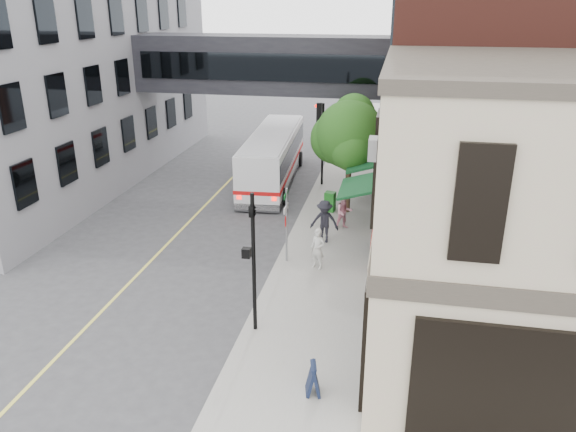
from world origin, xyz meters
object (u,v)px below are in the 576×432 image
at_px(bus, 273,155).
at_px(newspaper_box, 330,202).
at_px(pedestrian_a, 318,249).
at_px(pedestrian_c, 324,221).
at_px(pedestrian_b, 344,212).
at_px(sandwich_board, 313,379).

height_order(bus, newspaper_box, bus).
height_order(pedestrian_a, pedestrian_c, pedestrian_c).
distance_m(pedestrian_b, newspaper_box, 2.26).
height_order(pedestrian_b, newspaper_box, pedestrian_b).
bearing_deg(pedestrian_c, pedestrian_a, -86.41).
height_order(pedestrian_a, newspaper_box, pedestrian_a).
distance_m(pedestrian_c, newspaper_box, 3.78).
distance_m(bus, pedestrian_c, 9.20).
relative_size(pedestrian_c, sandwich_board, 2.07).
relative_size(bus, newspaper_box, 10.96).
distance_m(pedestrian_a, sandwich_board, 7.39).
distance_m(pedestrian_a, newspaper_box, 6.26).
distance_m(pedestrian_a, pedestrian_b, 4.22).
distance_m(pedestrian_a, pedestrian_c, 2.51).
relative_size(pedestrian_a, newspaper_box, 1.65).
bearing_deg(pedestrian_b, pedestrian_a, -122.75).
height_order(pedestrian_c, sandwich_board, pedestrian_c).
bearing_deg(newspaper_box, pedestrian_c, -75.53).
xyz_separation_m(pedestrian_c, newspaper_box, (-0.22, 3.74, -0.44)).
height_order(pedestrian_b, pedestrian_c, pedestrian_c).
bearing_deg(sandwich_board, pedestrian_c, 83.28).
bearing_deg(pedestrian_b, sandwich_board, -112.99).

